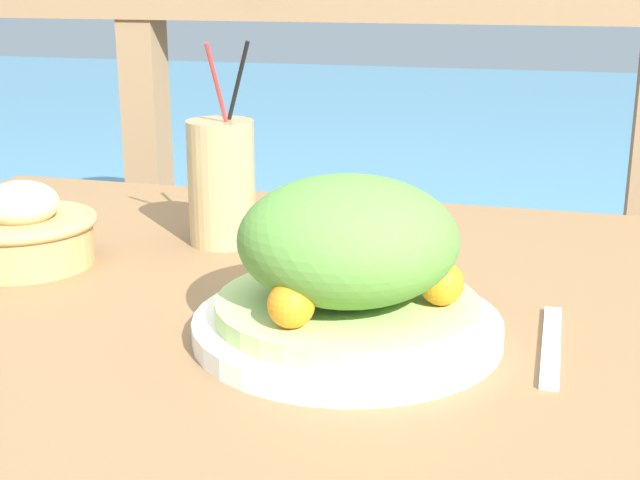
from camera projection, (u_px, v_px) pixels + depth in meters
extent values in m
cube|color=olive|center=(240.00, 314.00, 0.92)|extent=(1.11, 0.89, 0.04)
cube|color=olive|center=(52.00, 407.00, 1.51)|extent=(0.06, 0.06, 0.69)
cube|color=#937551|center=(155.00, 270.00, 1.77)|extent=(0.07, 0.07, 0.97)
cube|color=#937551|center=(636.00, 314.00, 1.54)|extent=(0.07, 0.07, 0.97)
cube|color=teal|center=(490.00, 164.00, 4.04)|extent=(12.00, 4.00, 0.45)
cylinder|color=white|center=(347.00, 327.00, 0.81)|extent=(0.28, 0.28, 0.02)
cylinder|color=#B7D17A|center=(347.00, 308.00, 0.81)|extent=(0.24, 0.24, 0.02)
ellipsoid|color=#568E38|center=(348.00, 239.00, 0.79)|extent=(0.20, 0.20, 0.11)
sphere|color=orange|center=(442.00, 283.00, 0.78)|extent=(0.04, 0.04, 0.04)
sphere|color=orange|center=(325.00, 250.00, 0.88)|extent=(0.04, 0.04, 0.04)
sphere|color=orange|center=(291.00, 305.00, 0.73)|extent=(0.04, 0.04, 0.04)
cylinder|color=tan|center=(222.00, 183.00, 1.08)|extent=(0.08, 0.08, 0.15)
cylinder|color=red|center=(228.00, 130.00, 1.05)|extent=(0.02, 0.08, 0.21)
cylinder|color=black|center=(227.00, 128.00, 1.07)|extent=(0.07, 0.04, 0.21)
cylinder|color=tan|center=(24.00, 241.00, 1.01)|extent=(0.15, 0.15, 0.05)
torus|color=tan|center=(22.00, 222.00, 1.01)|extent=(0.17, 0.17, 0.01)
ellipsoid|color=beige|center=(21.00, 204.00, 1.00)|extent=(0.08, 0.08, 0.05)
cube|color=silver|center=(551.00, 345.00, 0.79)|extent=(0.02, 0.18, 0.00)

